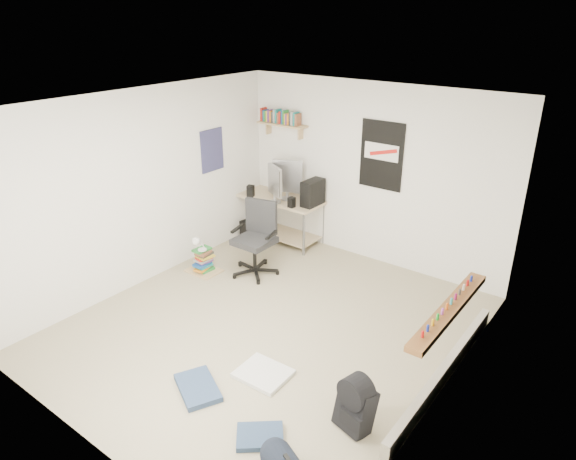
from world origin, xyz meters
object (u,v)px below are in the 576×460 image
Objects in this scene: book_stack at (203,261)px; backpack at (355,408)px; desk at (278,216)px; office_chair at (254,241)px.

backpack is at bearing -21.66° from book_stack.
office_chair reaches higher than desk.
backpack is at bearing -45.05° from office_chair.
book_stack is at bearing 172.72° from backpack.
desk is 3.52× the size of book_stack.
desk is at bearing 151.85° from backpack.
office_chair is 3.01m from backpack.
book_stack is (-0.61, -0.38, -0.34)m from office_chair.
desk is at bearing 100.86° from office_chair.
book_stack is (-0.13, -1.51, -0.21)m from desk.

